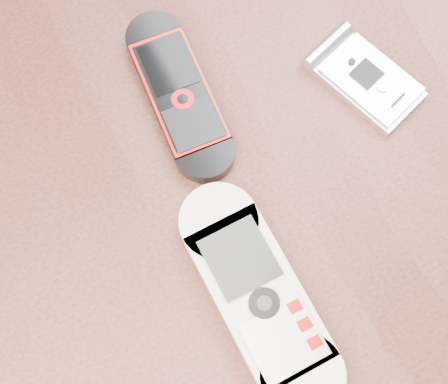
{
  "coord_description": "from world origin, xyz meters",
  "views": [
    {
      "loc": [
        -0.06,
        -0.13,
        1.21
      ],
      "look_at": [
        0.01,
        0.0,
        0.76
      ],
      "focal_mm": 50.0,
      "sensor_mm": 36.0,
      "label": 1
    }
  ],
  "objects_px": {
    "nokia_white": "(259,297)",
    "nokia_black_red": "(179,94)",
    "table": "(219,233)",
    "motorola_razr": "(368,80)"
  },
  "relations": [
    {
      "from": "nokia_white",
      "to": "nokia_black_red",
      "type": "bearing_deg",
      "value": 82.77
    },
    {
      "from": "nokia_white",
      "to": "table",
      "type": "bearing_deg",
      "value": 83.13
    },
    {
      "from": "table",
      "to": "motorola_razr",
      "type": "bearing_deg",
      "value": 11.81
    },
    {
      "from": "nokia_white",
      "to": "nokia_black_red",
      "type": "distance_m",
      "value": 0.17
    },
    {
      "from": "nokia_black_red",
      "to": "nokia_white",
      "type": "bearing_deg",
      "value": -92.16
    },
    {
      "from": "nokia_white",
      "to": "motorola_razr",
      "type": "height_order",
      "value": "nokia_white"
    },
    {
      "from": "nokia_black_red",
      "to": "motorola_razr",
      "type": "distance_m",
      "value": 0.15
    },
    {
      "from": "nokia_white",
      "to": "nokia_black_red",
      "type": "height_order",
      "value": "nokia_white"
    },
    {
      "from": "table",
      "to": "motorola_razr",
      "type": "relative_size",
      "value": 12.45
    },
    {
      "from": "table",
      "to": "motorola_razr",
      "type": "xyz_separation_m",
      "value": [
        0.15,
        0.03,
        0.11
      ]
    }
  ]
}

